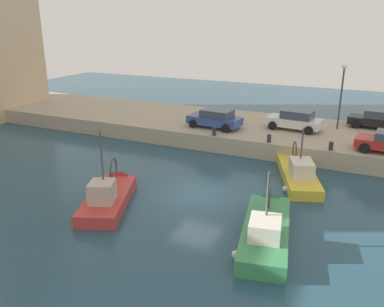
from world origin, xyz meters
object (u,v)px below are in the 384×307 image
at_px(fishing_boat_yellow, 297,175).
at_px(quay_streetlamp, 342,86).
at_px(fishing_boat_green, 266,233).
at_px(mooring_bollard_south, 331,146).
at_px(parked_car_blue, 215,118).
at_px(mooring_bollard_mid, 269,138).
at_px(parked_car_white, 295,120).
at_px(mooring_bollard_north, 214,132).
at_px(fishing_boat_red, 110,199).
at_px(parked_car_black, 379,119).

xyz_separation_m(fishing_boat_yellow, quay_streetlamp, (8.22, -1.34, 4.31)).
relative_size(fishing_boat_green, quay_streetlamp, 1.46).
relative_size(fishing_boat_green, mooring_bollard_south, 12.85).
xyz_separation_m(parked_car_blue, mooring_bollard_south, (-2.02, -8.75, -0.44)).
bearing_deg(fishing_boat_green, fishing_boat_yellow, 0.85).
bearing_deg(mooring_bollard_mid, quay_streetlamp, -33.92).
bearing_deg(parked_car_white, quay_streetlamp, -60.63).
height_order(mooring_bollard_mid, mooring_bollard_north, same).
distance_m(fishing_boat_red, parked_car_white, 15.75).
distance_m(parked_car_blue, mooring_bollard_south, 8.99).
bearing_deg(fishing_boat_yellow, mooring_bollard_north, 68.30).
bearing_deg(mooring_bollard_mid, fishing_boat_red, 150.48).
bearing_deg(parked_car_black, mooring_bollard_north, 123.88).
xyz_separation_m(parked_car_white, parked_car_black, (3.09, -5.69, -0.04)).
distance_m(parked_car_blue, parked_car_white, 5.98).
relative_size(fishing_boat_green, parked_car_blue, 1.68).
distance_m(fishing_boat_yellow, quay_streetlamp, 9.38).
xyz_separation_m(mooring_bollard_north, quay_streetlamp, (5.65, -7.80, 2.98)).
bearing_deg(mooring_bollard_south, parked_car_white, 37.79).
xyz_separation_m(fishing_boat_yellow, mooring_bollard_north, (2.57, 6.46, 1.33)).
xyz_separation_m(fishing_boat_yellow, parked_car_white, (6.58, 1.57, 1.81)).
height_order(fishing_boat_green, mooring_bollard_north, fishing_boat_green).
distance_m(parked_car_blue, mooring_bollard_mid, 5.18).
bearing_deg(mooring_bollard_north, quay_streetlamp, -54.08).
bearing_deg(mooring_bollard_north, parked_car_white, -50.62).
xyz_separation_m(fishing_boat_red, parked_car_white, (14.16, -6.64, 1.82)).
bearing_deg(fishing_boat_red, fishing_boat_yellow, -47.28).
distance_m(fishing_boat_green, mooring_bollard_south, 10.20).
bearing_deg(mooring_bollard_mid, mooring_bollard_south, -90.00).
bearing_deg(mooring_bollard_mid, mooring_bollard_north, 90.00).
height_order(fishing_boat_green, mooring_bollard_south, fishing_boat_green).
xyz_separation_m(parked_car_black, mooring_bollard_mid, (-7.10, 6.57, -0.44)).
xyz_separation_m(parked_car_white, quay_streetlamp, (1.64, -2.91, 2.50)).
xyz_separation_m(parked_car_blue, parked_car_black, (5.07, -11.32, -0.01)).
relative_size(mooring_bollard_south, mooring_bollard_north, 1.00).
distance_m(parked_car_white, mooring_bollard_south, 5.10).
distance_m(fishing_boat_yellow, fishing_boat_red, 11.17).
distance_m(fishing_boat_green, fishing_boat_red, 8.32).
height_order(fishing_boat_yellow, parked_car_blue, fishing_boat_yellow).
bearing_deg(mooring_bollard_south, quay_streetlamp, 2.04).
xyz_separation_m(fishing_boat_yellow, mooring_bollard_mid, (2.57, 2.46, 1.33)).
bearing_deg(fishing_boat_red, parked_car_blue, -4.68).
bearing_deg(parked_car_black, parked_car_blue, 114.14).
bearing_deg(parked_car_white, mooring_bollard_mid, 167.51).
xyz_separation_m(parked_car_blue, parked_car_white, (1.99, -5.64, 0.03)).
height_order(fishing_boat_green, quay_streetlamp, quay_streetlamp).
height_order(parked_car_white, mooring_bollard_south, parked_car_white).
xyz_separation_m(parked_car_black, mooring_bollard_south, (-7.10, 2.57, -0.44)).
bearing_deg(quay_streetlamp, mooring_bollard_mid, 146.08).
xyz_separation_m(fishing_boat_red, parked_car_blue, (12.17, -1.00, 1.79)).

